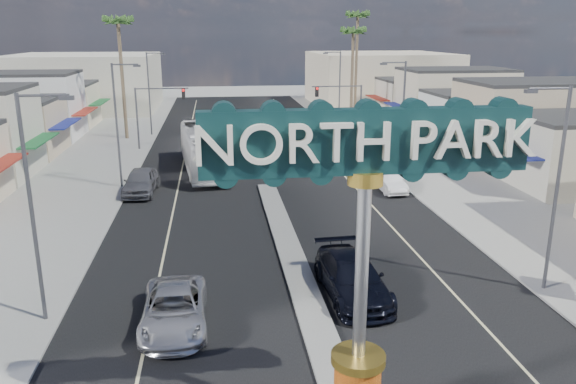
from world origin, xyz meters
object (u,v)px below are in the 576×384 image
object	(u,v)px
streetlight_r_far	(338,87)
palm_right_mid	(353,36)
gateway_sign	(363,241)
car_parked_right	(389,182)
streetlight_r_mid	(401,114)
suv_left	(174,309)
streetlight_r_near	(554,180)
suv_right	(352,277)
traffic_signal_left	(156,106)
palm_right_far	(358,21)
traffic_signal_right	(343,103)
streetlight_l_mid	(119,119)
streetlight_l_near	(35,199)
car_parked_left	(141,181)
palm_left_far	(118,28)
city_bus	(204,149)
streetlight_l_far	(150,89)

from	to	relation	value
streetlight_r_far	palm_right_mid	distance (m)	7.30
gateway_sign	car_parked_right	bearing A→B (deg)	70.64
streetlight_r_mid	streetlight_r_far	size ratio (longest dim) A/B	1.00
streetlight_r_mid	suv_left	size ratio (longest dim) A/B	1.68
palm_right_mid	gateway_sign	bearing A→B (deg)	-103.53
streetlight_r_near	streetlight_r_far	distance (m)	42.00
gateway_sign	car_parked_right	xyz separation A→B (m)	(8.66, 24.65, -5.23)
streetlight_r_mid	suv_left	distance (m)	26.77
suv_right	traffic_signal_left	bearing A→B (deg)	105.46
palm_right_far	suv_right	xyz separation A→B (m)	(-13.00, -51.39, -11.52)
traffic_signal_right	streetlight_l_mid	bearing A→B (deg)	-144.50
traffic_signal_right	streetlight_l_near	size ratio (longest dim) A/B	0.67
streetlight_r_mid	palm_right_mid	world-z (taller)	palm_right_mid
streetlight_r_near	car_parked_left	bearing A→B (deg)	136.71
traffic_signal_right	car_parked_left	bearing A→B (deg)	-139.22
palm_left_far	traffic_signal_left	bearing A→B (deg)	-57.57
car_parked_right	city_bus	xyz separation A→B (m)	(-13.23, 7.91, 1.11)
streetlight_l_mid	streetlight_r_far	world-z (taller)	same
streetlight_l_far	streetlight_r_far	distance (m)	20.87
palm_right_far	car_parked_right	xyz separation A→B (m)	(-6.34, -35.37, -11.69)
traffic_signal_left	streetlight_r_far	bearing A→B (deg)	22.20
streetlight_l_near	streetlight_l_mid	bearing A→B (deg)	90.00
streetlight_l_near	streetlight_r_far	world-z (taller)	same
streetlight_r_mid	city_bus	size ratio (longest dim) A/B	0.70
streetlight_r_near	suv_right	world-z (taller)	streetlight_r_near
gateway_sign	streetlight_r_far	xyz separation A→B (m)	(10.43, 50.02, -0.86)
city_bus	car_parked_right	bearing A→B (deg)	-37.02
palm_right_far	car_parked_right	size ratio (longest dim) A/B	3.34
streetlight_r_near	streetlight_l_mid	bearing A→B (deg)	136.21
palm_left_far	streetlight_l_mid	bearing A→B (deg)	-82.69
streetlight_r_near	suv_left	distance (m)	16.52
palm_right_mid	city_bus	distance (m)	29.09
streetlight_r_far	palm_left_far	distance (m)	24.38
streetlight_r_far	palm_right_mid	bearing A→B (deg)	57.31
traffic_signal_right	streetlight_r_mid	distance (m)	14.07
traffic_signal_right	car_parked_right	size ratio (longest dim) A/B	1.42
suv_right	car_parked_left	bearing A→B (deg)	118.80
traffic_signal_right	car_parked_left	size ratio (longest dim) A/B	1.15
streetlight_l_far	palm_left_far	xyz separation A→B (m)	(-2.57, -2.00, 6.43)
traffic_signal_right	palm_right_mid	size ratio (longest dim) A/B	0.50
palm_right_mid	suv_left	distance (m)	51.54
palm_right_mid	streetlight_r_mid	bearing A→B (deg)	-95.64
palm_left_far	traffic_signal_right	bearing A→B (deg)	-15.15
suv_left	car_parked_right	bearing A→B (deg)	50.71
palm_left_far	suv_right	distance (m)	43.47
streetlight_l_mid	city_bus	world-z (taller)	streetlight_l_mid
palm_right_far	city_bus	world-z (taller)	palm_right_far
suv_right	gateway_sign	bearing A→B (deg)	-106.11
suv_right	car_parked_left	size ratio (longest dim) A/B	1.14
traffic_signal_left	streetlight_r_far	distance (m)	21.20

